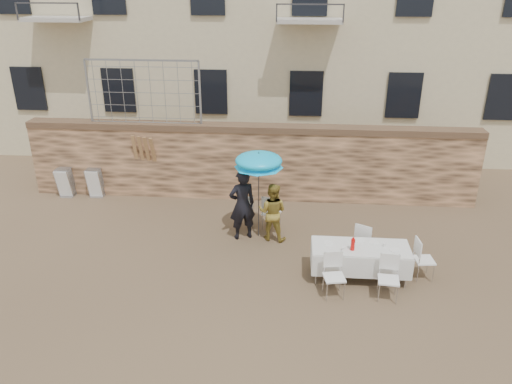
# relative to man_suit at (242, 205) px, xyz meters

# --- Properties ---
(ground) EXTENTS (80.00, 80.00, 0.00)m
(ground) POSITION_rel_man_suit_xyz_m (-0.03, -2.48, -0.92)
(ground) COLOR brown
(ground) RESTS_ON ground
(stone_wall) EXTENTS (13.00, 0.50, 2.20)m
(stone_wall) POSITION_rel_man_suit_xyz_m (-0.03, 2.52, 0.18)
(stone_wall) COLOR #8F6747
(stone_wall) RESTS_ON ground
(chain_link_fence) EXTENTS (3.20, 0.06, 1.80)m
(chain_link_fence) POSITION_rel_man_suit_xyz_m (-3.03, 2.52, 2.18)
(chain_link_fence) COLOR gray
(chain_link_fence) RESTS_ON stone_wall
(man_suit) EXTENTS (0.79, 0.67, 1.84)m
(man_suit) POSITION_rel_man_suit_xyz_m (0.00, 0.00, 0.00)
(man_suit) COLOR black
(man_suit) RESTS_ON ground
(woman_dress) EXTENTS (0.84, 0.71, 1.50)m
(woman_dress) POSITION_rel_man_suit_xyz_m (0.75, 0.00, -0.17)
(woman_dress) COLOR gold
(woman_dress) RESTS_ON ground
(umbrella) EXTENTS (1.19, 1.19, 2.11)m
(umbrella) POSITION_rel_man_suit_xyz_m (0.40, 0.10, 1.08)
(umbrella) COLOR #3F3F44
(umbrella) RESTS_ON ground
(couple_chair_left) EXTENTS (0.59, 0.59, 0.96)m
(couple_chair_left) POSITION_rel_man_suit_xyz_m (0.00, 0.55, -0.44)
(couple_chair_left) COLOR white
(couple_chair_left) RESTS_ON ground
(couple_chair_right) EXTENTS (0.62, 0.62, 0.96)m
(couple_chair_right) POSITION_rel_man_suit_xyz_m (0.70, 0.55, -0.44)
(couple_chair_right) COLOR white
(couple_chair_right) RESTS_ON ground
(banquet_table) EXTENTS (2.10, 0.85, 0.78)m
(banquet_table) POSITION_rel_man_suit_xyz_m (2.75, -1.60, -0.19)
(banquet_table) COLOR silver
(banquet_table) RESTS_ON ground
(soda_bottle) EXTENTS (0.09, 0.09, 0.26)m
(soda_bottle) POSITION_rel_man_suit_xyz_m (2.55, -1.75, -0.01)
(soda_bottle) COLOR red
(soda_bottle) RESTS_ON banquet_table
(table_chair_front_left) EXTENTS (0.56, 0.56, 0.96)m
(table_chair_front_left) POSITION_rel_man_suit_xyz_m (2.15, -2.35, -0.44)
(table_chair_front_left) COLOR white
(table_chair_front_left) RESTS_ON ground
(table_chair_front_right) EXTENTS (0.52, 0.52, 0.96)m
(table_chair_front_right) POSITION_rel_man_suit_xyz_m (3.25, -2.35, -0.44)
(table_chair_front_right) COLOR white
(table_chair_front_right) RESTS_ON ground
(table_chair_back) EXTENTS (0.65, 0.65, 0.96)m
(table_chair_back) POSITION_rel_man_suit_xyz_m (2.95, -0.80, -0.44)
(table_chair_back) COLOR white
(table_chair_back) RESTS_ON ground
(table_chair_side) EXTENTS (0.53, 0.53, 0.96)m
(table_chair_side) POSITION_rel_man_suit_xyz_m (4.15, -1.50, -0.44)
(table_chair_side) COLOR white
(table_chair_side) RESTS_ON ground
(chair_stack_left) EXTENTS (0.46, 0.47, 0.92)m
(chair_stack_left) POSITION_rel_man_suit_xyz_m (-5.55, 2.27, -0.46)
(chair_stack_left) COLOR white
(chair_stack_left) RESTS_ON ground
(chair_stack_right) EXTENTS (0.46, 0.40, 0.92)m
(chair_stack_right) POSITION_rel_man_suit_xyz_m (-4.65, 2.27, -0.46)
(chair_stack_right) COLOR white
(chair_stack_right) RESTS_ON ground
(wood_planks) EXTENTS (0.70, 0.20, 2.00)m
(wood_planks) POSITION_rel_man_suit_xyz_m (-3.05, 2.34, 0.08)
(wood_planks) COLOR #A37749
(wood_planks) RESTS_ON ground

